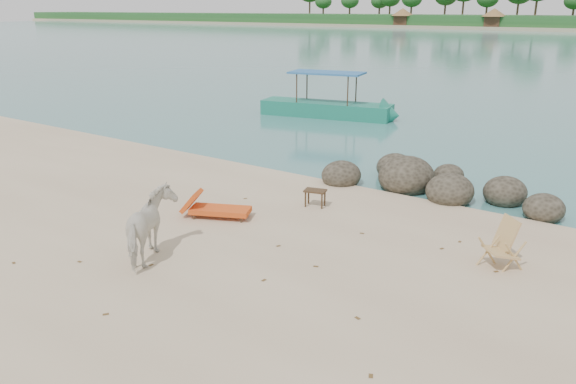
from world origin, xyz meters
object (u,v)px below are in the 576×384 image
object	(u,v)px
boulders	(427,183)
side_table	(315,199)
lounge_chair	(220,208)
deck_chair	(501,247)
cow	(151,228)
boat_near	(327,80)

from	to	relation	value
boulders	side_table	world-z (taller)	boulders
boulders	lounge_chair	size ratio (longest dim) A/B	3.62
deck_chair	lounge_chair	bearing A→B (deg)	-126.19
boulders	deck_chair	size ratio (longest dim) A/B	6.85
boulders	side_table	size ratio (longest dim) A/B	12.04
cow	side_table	bearing A→B (deg)	-134.11
cow	side_table	distance (m)	4.64
boulders	boat_near	world-z (taller)	boat_near
cow	deck_chair	world-z (taller)	cow
deck_chair	boat_near	bearing A→B (deg)	177.48
lounge_chair	deck_chair	xyz separation A→B (m)	(6.26, 1.03, 0.20)
cow	boat_near	xyz separation A→B (m)	(-5.44, 15.61, 0.98)
boulders	deck_chair	xyz separation A→B (m)	(3.03, -3.91, 0.25)
boulders	side_table	bearing A→B (deg)	-120.95
boat_near	boulders	bearing A→B (deg)	-56.83
boulders	cow	bearing A→B (deg)	-110.29
side_table	lounge_chair	bearing A→B (deg)	-141.18
cow	side_table	xyz separation A→B (m)	(0.98, 4.51, -0.48)
cow	side_table	world-z (taller)	cow
boulders	lounge_chair	bearing A→B (deg)	-123.13
boulders	cow	distance (m)	7.99
cow	boat_near	distance (m)	16.56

